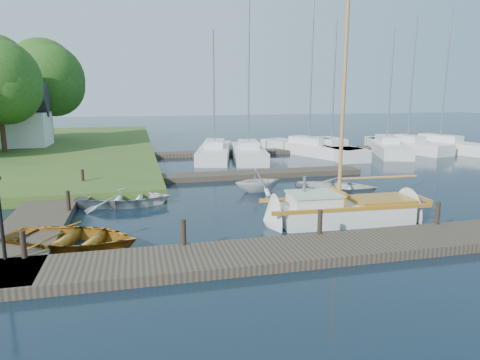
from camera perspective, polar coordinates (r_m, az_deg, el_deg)
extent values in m
plane|color=black|center=(18.69, 0.00, -3.61)|extent=(160.00, 160.00, 0.00)
cube|color=#322B21|center=(13.17, 6.28, -9.55)|extent=(18.00, 2.20, 0.30)
cube|color=#322B21|center=(20.44, -23.83, -2.86)|extent=(2.20, 18.00, 0.30)
cube|color=#322B21|center=(25.29, 0.91, 0.72)|extent=(14.00, 1.60, 0.30)
cube|color=#322B21|center=(36.75, 9.30, 3.94)|extent=(30.00, 1.60, 0.30)
cylinder|color=black|center=(13.60, -26.92, -7.64)|extent=(0.16, 0.16, 0.80)
cylinder|color=black|center=(13.27, -7.54, -6.91)|extent=(0.16, 0.16, 0.80)
cylinder|color=black|center=(14.42, 10.61, -5.51)|extent=(0.16, 0.16, 0.80)
cylinder|color=black|center=(16.74, 24.84, -4.02)|extent=(0.16, 0.16, 0.80)
cylinder|color=black|center=(18.23, -21.93, -2.58)|extent=(0.16, 0.16, 0.80)
cylinder|color=black|center=(23.08, -20.24, 0.36)|extent=(0.16, 0.16, 0.80)
cylinder|color=black|center=(13.53, -29.26, -4.85)|extent=(0.10, 0.10, 2.20)
cube|color=silver|center=(17.03, 13.55, -4.64)|extent=(5.09, 2.23, 0.90)
cone|color=silver|center=(18.48, 22.21, -3.92)|extent=(1.39, 2.02, 1.96)
cone|color=silver|center=(16.05, 3.88, -5.33)|extent=(1.09, 2.00, 1.96)
cube|color=#93631B|center=(17.73, 12.37, -2.25)|extent=(6.20, 0.41, 0.14)
cube|color=#93631B|center=(16.08, 15.02, -3.79)|extent=(6.20, 0.41, 0.14)
cube|color=#93631B|center=(18.55, 23.23, -2.31)|extent=(0.17, 1.10, 0.14)
cube|color=silver|center=(16.40, 9.84, -2.68)|extent=(1.86, 1.48, 0.44)
cube|color=#A6C6A0|center=(16.34, 9.87, -1.83)|extent=(1.97, 1.59, 0.08)
cube|color=#93631B|center=(16.74, 12.89, -2.24)|extent=(0.18, 1.40, 0.60)
cylinder|color=slate|center=(16.44, 8.56, -0.53)|extent=(0.12, 0.12, 0.60)
cube|color=#93631B|center=(17.60, 18.38, -2.54)|extent=(2.27, 1.60, 0.20)
cylinder|color=#A37538|center=(16.30, 13.67, 11.22)|extent=(0.14, 0.14, 8.40)
cylinder|color=#A37538|center=(17.32, 17.99, 0.32)|extent=(3.20, 0.25, 0.10)
imported|color=#93631B|center=(14.67, -21.48, -6.87)|extent=(5.11, 4.41, 0.89)
imported|color=silver|center=(19.59, -15.17, -2.06)|extent=(4.41, 3.47, 0.83)
imported|color=silver|center=(21.49, 2.50, 0.13)|extent=(2.66, 2.37, 1.29)
imported|color=silver|center=(21.59, 12.69, -0.71)|extent=(4.81, 4.30, 0.82)
cube|color=silver|center=(32.61, -3.41, 3.67)|extent=(4.16, 8.69, 0.90)
cube|color=silver|center=(32.52, -3.43, 4.89)|extent=(2.07, 3.19, 0.50)
cylinder|color=slate|center=(32.31, -3.51, 11.94)|extent=(0.12, 0.12, 8.49)
cube|color=silver|center=(32.13, 1.12, 3.57)|extent=(3.48, 7.96, 0.90)
cube|color=silver|center=(32.04, 1.12, 4.81)|extent=(1.84, 2.89, 0.50)
cylinder|color=slate|center=(31.85, 1.16, 13.97)|extent=(0.12, 0.12, 10.72)
cube|color=silver|center=(35.27, 9.19, 4.13)|extent=(5.78, 9.96, 0.90)
cube|color=silver|center=(35.19, 9.22, 5.26)|extent=(2.61, 3.73, 0.50)
cylinder|color=slate|center=(35.05, 9.53, 14.60)|extent=(0.12, 0.12, 11.95)
cube|color=silver|center=(34.90, 12.05, 3.94)|extent=(2.26, 8.43, 0.90)
cube|color=silver|center=(34.81, 12.10, 5.09)|extent=(1.42, 2.95, 0.50)
cylinder|color=slate|center=(34.63, 12.42, 12.52)|extent=(0.12, 0.12, 9.52)
cube|color=silver|center=(37.91, 18.95, 4.16)|extent=(5.59, 9.82, 0.90)
cube|color=silver|center=(37.84, 19.02, 5.21)|extent=(2.54, 3.67, 0.50)
cylinder|color=slate|center=(37.66, 19.44, 11.67)|extent=(0.12, 0.12, 9.03)
cube|color=silver|center=(39.14, 21.39, 4.20)|extent=(4.11, 7.80, 0.90)
cube|color=silver|center=(39.07, 21.46, 5.22)|extent=(2.05, 2.90, 0.50)
cylinder|color=slate|center=(38.91, 21.98, 12.21)|extent=(0.12, 0.12, 10.04)
cube|color=silver|center=(40.56, 25.06, 4.14)|extent=(5.39, 9.86, 0.90)
cube|color=silver|center=(40.49, 25.15, 5.12)|extent=(2.48, 3.67, 0.50)
cylinder|color=slate|center=(40.35, 25.79, 12.53)|extent=(0.12, 0.12, 10.99)
cube|color=silver|center=(40.82, -27.61, 6.01)|extent=(5.00, 4.00, 2.80)
cube|color=#2B2B2E|center=(40.72, -27.93, 9.41)|extent=(5.25, 2.88, 2.88)
cylinder|color=#332114|center=(36.94, -29.10, 5.91)|extent=(0.36, 0.36, 3.42)
sphere|color=#204814|center=(36.43, -28.92, 10.68)|extent=(5.32, 5.32, 5.32)
cylinder|color=#332114|center=(44.29, -23.93, 7.22)|extent=(0.36, 0.36, 3.67)
sphere|color=#204814|center=(44.23, -24.33, 12.09)|extent=(6.73, 6.73, 6.73)
sphere|color=#204814|center=(43.84, -23.69, 11.48)|extent=(5.71, 5.71, 5.71)
sphere|color=#204814|center=(44.73, -24.83, 12.95)|extent=(6.12, 6.12, 6.12)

